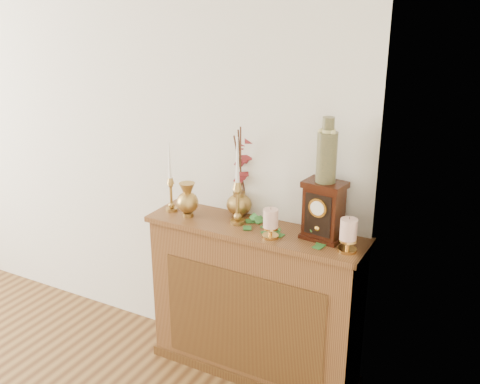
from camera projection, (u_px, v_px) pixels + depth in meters
The scene contains 10 objects.
console_shelf at pixel (254, 306), 3.21m from camera, with size 1.24×0.34×0.93m.
candlestick_left at pixel (171, 189), 3.22m from camera, with size 0.07×0.07×0.41m.
candlestick_center at pixel (237, 196), 3.03m from camera, with size 0.08×0.08×0.49m.
bud_vase at pixel (188, 200), 3.15m from camera, with size 0.12×0.12×0.20m.
ginger_jar at pixel (243, 174), 3.14m from camera, with size 0.22×0.23×0.53m.
pillar_candle_left at pixel (271, 222), 2.88m from camera, with size 0.09×0.09×0.17m.
pillar_candle_right at pixel (348, 234), 2.73m from camera, with size 0.09×0.09×0.18m.
ivy_garland at pixel (283, 232), 2.95m from camera, with size 0.52×0.23×0.09m.
mantel_clock at pixel (323, 211), 2.85m from camera, with size 0.22×0.17×0.31m.
ceramic_vase at pixel (327, 153), 2.75m from camera, with size 0.10×0.10×0.33m.
Camera 1 is at (2.65, -0.40, 2.16)m, focal length 42.00 mm.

